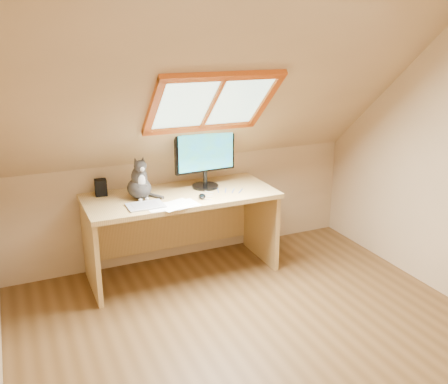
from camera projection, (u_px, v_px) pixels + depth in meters
ground at (270, 350)px, 3.56m from camera, size 3.50×3.50×0.00m
room_shell at (284, 159)px, 3.03m from camera, size 3.52×3.52×2.41m
desk at (179, 216)px, 4.58m from camera, size 1.70×0.74×0.78m
monitor at (205, 155)px, 4.53m from camera, size 0.58×0.24×0.53m
cat at (139, 183)px, 4.29m from camera, size 0.23×0.27×0.38m
desk_speaker at (101, 187)px, 4.39m from camera, size 0.11×0.11×0.15m
graphics_tablet at (145, 206)px, 4.14m from camera, size 0.30×0.22×0.01m
mouse at (202, 196)px, 4.33m from camera, size 0.10×0.13×0.04m
papers at (176, 205)px, 4.17m from camera, size 0.35×0.30×0.01m
cables at (221, 192)px, 4.47m from camera, size 0.51×0.26×0.01m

